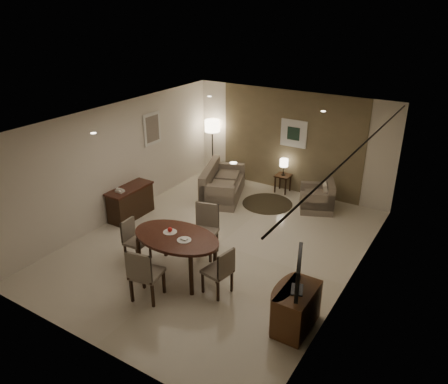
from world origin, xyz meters
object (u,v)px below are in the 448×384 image
Objects in this scene: chair_left at (137,241)px; armchair at (317,196)px; dining_table at (177,255)px; sofa at (223,182)px; side_table at (283,183)px; chair_right at (217,270)px; floor_lamp at (212,149)px; chair_far at (204,232)px; console_desk at (131,202)px; chair_near at (147,273)px; tv_cabinet at (297,309)px.

armchair is at bearing -32.99° from chair_left.
chair_left is (-0.96, -0.04, 0.02)m from dining_table.
side_table is (1.19, 1.13, -0.18)m from sofa.
armchair is at bearing -96.94° from sofa.
dining_table is at bearing -40.87° from armchair.
floor_lamp reaches higher than chair_right.
chair_far reaches higher than sofa.
console_desk is at bearing -102.77° from chair_right.
chair_left is 4.78m from floor_lamp.
chair_far reaches higher than chair_near.
console_desk reaches higher than armchair.
side_table is 2.32m from floor_lamp.
chair_near is 1.21m from chair_right.
chair_left is (-0.96, 0.80, -0.08)m from chair_near.
sofa is at bearing -139.54° from chair_right.
console_desk is 0.67× the size of sofa.
chair_left is at bearing -154.68° from chair_far.
dining_table reaches higher than side_table.
sofa is 3.66× the size of side_table.
tv_cabinet is 3.45m from chair_left.
tv_cabinet is at bearing 96.09° from chair_right.
dining_table is 0.82m from chair_far.
dining_table is at bearing 175.79° from tv_cabinet.
tv_cabinet is at bearing -97.13° from chair_left.
chair_near reaches higher than side_table.
side_table is at bearing 52.91° from console_desk.
chair_left is 0.51× the size of floor_lamp.
sofa is at bearing 59.14° from console_desk.
chair_right is at bearing 176.19° from tv_cabinet.
chair_far is 1.16× the size of chair_right.
floor_lamp reaches higher than console_desk.
console_desk is 0.72× the size of floor_lamp.
floor_lamp is (-2.24, 3.75, 0.31)m from chair_far.
tv_cabinet is 4.39m from armchair.
chair_far is at bearing -103.70° from chair_near.
dining_table is at bearing -64.34° from floor_lamp.
side_table is (1.02, 4.61, -0.19)m from chair_left.
chair_left is at bearing -81.23° from chair_right.
dining_table is 1.65× the size of chair_far.
floor_lamp is at bearing 22.45° from sofa.
tv_cabinet is 2.58m from chair_near.
chair_right reaches higher than sofa.
armchair is 1.70× the size of side_table.
armchair is (3.62, 2.71, -0.01)m from console_desk.
chair_right is 0.54× the size of floor_lamp.
armchair reaches higher than side_table.
armchair is at bearing -116.09° from chair_near.
side_table is at bearing 0.30° from floor_lamp.
chair_left is 4.61m from armchair.
chair_left reaches higher than dining_table.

